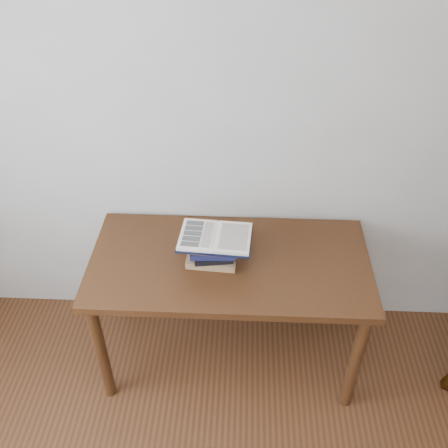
{
  "coord_description": "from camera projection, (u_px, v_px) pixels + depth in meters",
  "views": [
    {
      "loc": [
        0.1,
        -0.42,
        2.44
      ],
      "look_at": [
        0.02,
        1.36,
        0.99
      ],
      "focal_mm": 40.0,
      "sensor_mm": 36.0,
      "label": 1
    }
  ],
  "objects": [
    {
      "name": "book_stack",
      "position": [
        214.0,
        248.0,
        2.43
      ],
      "size": [
        0.27,
        0.19,
        0.15
      ],
      "color": "#977B4E",
      "rests_on": "desk"
    },
    {
      "name": "open_book",
      "position": [
        215.0,
        237.0,
        2.35
      ],
      "size": [
        0.36,
        0.26,
        0.03
      ],
      "rotation": [
        0.0,
        0.0,
        -0.07
      ],
      "color": "black",
      "rests_on": "book_stack"
    },
    {
      "name": "room_shell",
      "position": [
        132.0,
        430.0,
        0.85
      ],
      "size": [
        3.54,
        3.54,
        2.62
      ],
      "color": "silver",
      "rests_on": "ground"
    },
    {
      "name": "desk",
      "position": [
        230.0,
        274.0,
        2.53
      ],
      "size": [
        1.39,
        0.7,
        0.74
      ],
      "color": "#452111",
      "rests_on": "ground"
    }
  ]
}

